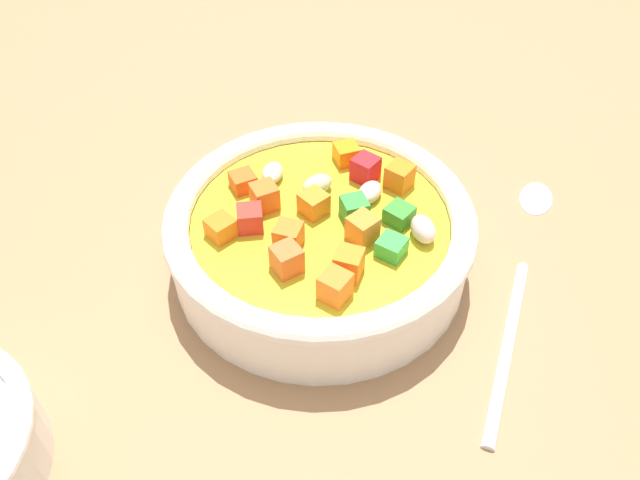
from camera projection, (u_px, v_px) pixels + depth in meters
The scene contains 3 objects.
ground_plane at pixel (320, 273), 43.33cm from camera, with size 140.00×140.00×2.00cm, color #9E754F.
soup_bowl_main at pixel (320, 234), 40.72cm from camera, with size 19.42×19.42×5.72cm.
spoon at pixel (523, 267), 41.84cm from camera, with size 18.93×15.42×0.77cm.
Camera 1 is at (-15.22, -24.77, 31.21)cm, focal length 36.04 mm.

